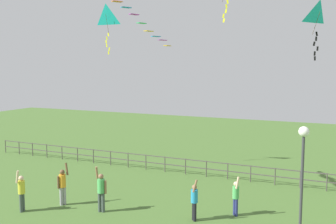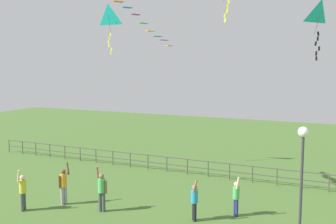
{
  "view_description": "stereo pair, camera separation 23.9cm",
  "coord_description": "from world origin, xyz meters",
  "px_view_note": "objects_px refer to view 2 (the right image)",
  "views": [
    {
      "loc": [
        5.0,
        -7.43,
        6.45
      ],
      "look_at": [
        -1.45,
        6.95,
        4.62
      ],
      "focal_mm": 41.95,
      "sensor_mm": 36.0,
      "label": 1
    },
    {
      "loc": [
        5.22,
        -7.33,
        6.45
      ],
      "look_at": [
        -1.45,
        6.95,
        4.62
      ],
      "focal_mm": 41.95,
      "sensor_mm": 36.0,
      "label": 2
    }
  ],
  "objects_px": {
    "person_7": "(194,200)",
    "person_1": "(102,189)",
    "person_4": "(236,196)",
    "kite_3": "(321,13)",
    "kite_1": "(108,16)",
    "person_0": "(23,190)",
    "lamppost": "(302,162)",
    "person_6": "(64,184)"
  },
  "relations": [
    {
      "from": "person_6",
      "to": "person_4",
      "type": "bearing_deg",
      "value": 14.55
    },
    {
      "from": "person_0",
      "to": "person_4",
      "type": "distance_m",
      "value": 9.46
    },
    {
      "from": "person_0",
      "to": "person_4",
      "type": "height_order",
      "value": "person_0"
    },
    {
      "from": "person_0",
      "to": "kite_1",
      "type": "distance_m",
      "value": 11.47
    },
    {
      "from": "person_1",
      "to": "person_0",
      "type": "bearing_deg",
      "value": -156.59
    },
    {
      "from": "lamppost",
      "to": "person_4",
      "type": "height_order",
      "value": "lamppost"
    },
    {
      "from": "person_4",
      "to": "kite_1",
      "type": "distance_m",
      "value": 13.29
    },
    {
      "from": "person_0",
      "to": "person_4",
      "type": "xyz_separation_m",
      "value": [
        8.82,
        3.43,
        -0.07
      ]
    },
    {
      "from": "person_7",
      "to": "kite_3",
      "type": "bearing_deg",
      "value": 43.53
    },
    {
      "from": "person_4",
      "to": "kite_1",
      "type": "height_order",
      "value": "kite_1"
    },
    {
      "from": "person_1",
      "to": "kite_3",
      "type": "bearing_deg",
      "value": 30.03
    },
    {
      "from": "person_4",
      "to": "kite_3",
      "type": "height_order",
      "value": "kite_3"
    },
    {
      "from": "person_0",
      "to": "person_1",
      "type": "relative_size",
      "value": 0.94
    },
    {
      "from": "person_0",
      "to": "person_7",
      "type": "relative_size",
      "value": 1.06
    },
    {
      "from": "kite_1",
      "to": "person_0",
      "type": "bearing_deg",
      "value": -87.04
    },
    {
      "from": "kite_3",
      "to": "kite_1",
      "type": "bearing_deg",
      "value": 173.61
    },
    {
      "from": "lamppost",
      "to": "kite_3",
      "type": "relative_size",
      "value": 1.66
    },
    {
      "from": "person_0",
      "to": "person_4",
      "type": "relative_size",
      "value": 1.08
    },
    {
      "from": "kite_3",
      "to": "person_0",
      "type": "bearing_deg",
      "value": -151.73
    },
    {
      "from": "person_1",
      "to": "person_7",
      "type": "relative_size",
      "value": 1.12
    },
    {
      "from": "person_0",
      "to": "kite_1",
      "type": "height_order",
      "value": "kite_1"
    },
    {
      "from": "person_0",
      "to": "kite_3",
      "type": "bearing_deg",
      "value": 28.27
    },
    {
      "from": "lamppost",
      "to": "kite_1",
      "type": "distance_m",
      "value": 15.16
    },
    {
      "from": "person_4",
      "to": "kite_1",
      "type": "bearing_deg",
      "value": 155.27
    },
    {
      "from": "lamppost",
      "to": "person_7",
      "type": "distance_m",
      "value": 5.04
    },
    {
      "from": "person_4",
      "to": "kite_3",
      "type": "xyz_separation_m",
      "value": [
        2.92,
        2.89,
        7.89
      ]
    },
    {
      "from": "lamppost",
      "to": "person_6",
      "type": "height_order",
      "value": "lamppost"
    },
    {
      "from": "person_7",
      "to": "kite_3",
      "type": "xyz_separation_m",
      "value": [
        4.36,
        4.14,
        7.87
      ]
    },
    {
      "from": "person_1",
      "to": "kite_3",
      "type": "height_order",
      "value": "kite_3"
    },
    {
      "from": "person_4",
      "to": "person_0",
      "type": "bearing_deg",
      "value": -158.78
    },
    {
      "from": "person_7",
      "to": "person_1",
      "type": "bearing_deg",
      "value": -169.56
    },
    {
      "from": "kite_3",
      "to": "person_4",
      "type": "bearing_deg",
      "value": -135.31
    },
    {
      "from": "person_0",
      "to": "person_1",
      "type": "bearing_deg",
      "value": 23.41
    },
    {
      "from": "person_1",
      "to": "person_6",
      "type": "bearing_deg",
      "value": 179.62
    },
    {
      "from": "person_4",
      "to": "kite_1",
      "type": "xyz_separation_m",
      "value": [
        -9.22,
        4.25,
        8.59
      ]
    },
    {
      "from": "person_6",
      "to": "kite_1",
      "type": "relative_size",
      "value": 0.66
    },
    {
      "from": "person_7",
      "to": "kite_1",
      "type": "bearing_deg",
      "value": 144.73
    },
    {
      "from": "person_0",
      "to": "kite_3",
      "type": "distance_m",
      "value": 15.46
    },
    {
      "from": "person_6",
      "to": "person_7",
      "type": "relative_size",
      "value": 1.09
    },
    {
      "from": "person_4",
      "to": "kite_3",
      "type": "distance_m",
      "value": 8.9
    },
    {
      "from": "kite_1",
      "to": "lamppost",
      "type": "bearing_deg",
      "value": -28.74
    },
    {
      "from": "person_1",
      "to": "person_7",
      "type": "distance_m",
      "value": 4.19
    }
  ]
}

